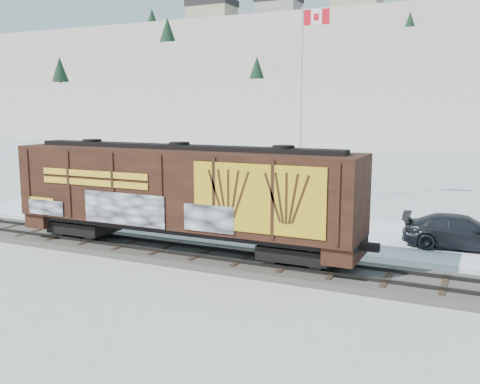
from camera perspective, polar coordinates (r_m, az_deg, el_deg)
The scene contains 9 objects.
ground at distance 23.89m, azimuth -3.91°, elevation -7.15°, with size 500.00×500.00×0.00m, color white.
rail_track at distance 23.85m, azimuth -3.91°, elevation -6.82°, with size 50.00×3.40×0.43m.
parking_strip at distance 30.45m, azimuth 2.98°, elevation -3.57°, with size 40.00×8.00×0.03m, color white.
hillside at distance 160.39m, azimuth 21.59°, elevation 11.17°, with size 360.00×110.00×93.00m.
hopper_railcar at distance 23.81m, azimuth -6.40°, elevation 0.10°, with size 16.17×3.06×4.61m.
flagpole at distance 37.23m, azimuth 6.63°, elevation 6.46°, with size 2.30×0.90×13.23m.
car_silver at distance 33.31m, azimuth -8.19°, elevation -1.17°, with size 1.83×4.56×1.55m, color #ACAFB3.
car_white at distance 32.97m, azimuth -4.38°, elevation -1.26°, with size 1.58×4.52×1.49m, color white.
car_dark at distance 27.42m, azimuth 22.59°, elevation -3.96°, with size 2.20×5.42×1.57m, color black.
Camera 1 is at (11.22, -20.02, 6.65)m, focal length 40.00 mm.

